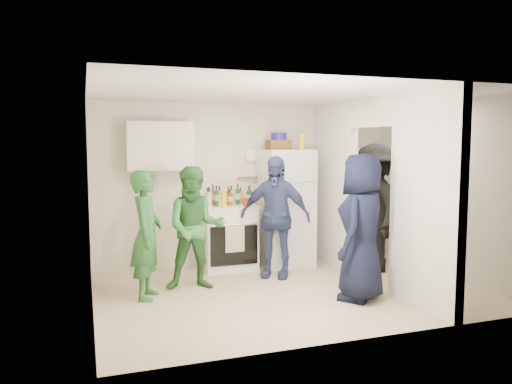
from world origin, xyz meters
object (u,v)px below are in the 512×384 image
stove (228,237)px  person_nook (374,208)px  blue_bowl (279,136)px  person_green_center (195,228)px  yellow_cup_stack_top (302,141)px  fridge (286,207)px  person_navy (362,227)px  wicker_basket (279,145)px  person_denim (275,217)px  person_green_left (147,235)px

stove → person_nook: (2.00, -0.83, 0.46)m
blue_bowl → person_green_center: size_ratio=0.15×
yellow_cup_stack_top → person_green_center: size_ratio=0.16×
fridge → person_navy: fridge is taller
blue_bowl → person_nook: bearing=-35.8°
fridge → wicker_basket: bearing=153.4°
fridge → person_denim: bearing=-124.0°
person_green_center → person_denim: 1.21m
fridge → wicker_basket: (-0.10, 0.05, 0.97)m
blue_bowl → person_green_left: (-2.15, -1.09, -1.21)m
stove → person_denim: 0.90m
person_green_left → person_denim: person_denim is taller
yellow_cup_stack_top → person_green_left: yellow_cup_stack_top is taller
person_green_center → person_denim: bearing=21.6°
stove → wicker_basket: bearing=1.4°
stove → person_nook: person_nook is taller
person_nook → fridge: bearing=-114.7°
wicker_basket → person_green_left: size_ratio=0.22×
person_green_center → person_nook: (2.68, 0.05, 0.14)m
blue_bowl → person_nook: blue_bowl is taller
person_green_center → person_denim: (1.19, 0.23, 0.06)m
person_green_center → person_nook: bearing=11.7°
person_denim → person_nook: 1.51m
person_denim → person_green_center: bearing=-133.8°
fridge → person_nook: person_nook is taller
wicker_basket → person_denim: 1.25m
wicker_basket → person_green_left: bearing=-153.2°
person_nook → person_green_left: bearing=-74.0°
person_denim → person_navy: person_navy is taller
blue_bowl → person_denim: blue_bowl is taller
person_green_left → person_nook: person_nook is taller
yellow_cup_stack_top → person_navy: 2.11m
blue_bowl → person_denim: bearing=-115.4°
person_denim → person_navy: (0.61, -1.32, 0.03)m
yellow_cup_stack_top → person_navy: yellow_cup_stack_top is taller
fridge → yellow_cup_stack_top: (0.22, -0.10, 1.02)m
person_green_left → person_navy: person_navy is taller
blue_bowl → person_denim: (-0.32, -0.67, -1.14)m
person_green_left → person_nook: 3.34m
person_green_left → person_nook: (3.33, 0.24, 0.16)m
yellow_cup_stack_top → person_green_center: bearing=-157.7°
blue_bowl → person_navy: 2.29m
fridge → person_green_left: size_ratio=1.14×
fridge → yellow_cup_stack_top: 1.05m
person_denim → person_navy: 1.45m
blue_bowl → person_green_left: blue_bowl is taller
wicker_basket → person_navy: (0.29, -1.99, -0.98)m
person_green_center → person_navy: person_navy is taller
fridge → person_denim: fridge is taller
fridge → person_navy: size_ratio=1.01×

